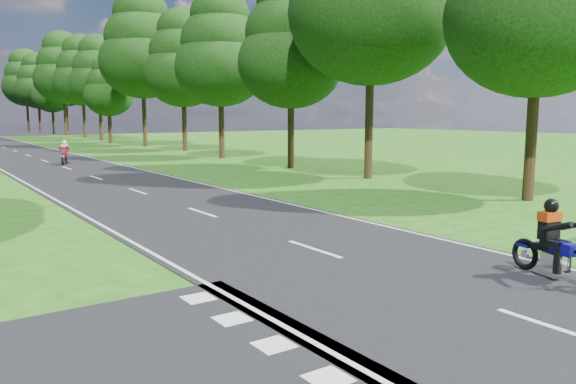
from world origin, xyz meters
TOP-DOWN VIEW (x-y plane):
  - ground at (0.00, 0.00)m, footprint 160.00×160.00m
  - main_road at (0.00, 50.00)m, footprint 7.00×140.00m
  - road_markings at (-0.14, 48.13)m, footprint 7.40×140.00m
  - rider_near_blue at (2.38, -2.58)m, footprint 0.96×1.95m
  - rider_far_red at (0.51, 28.59)m, footprint 1.23×1.91m

SIDE VIEW (x-z plane):
  - ground at x=0.00m, z-range 0.00..0.00m
  - main_road at x=0.00m, z-range 0.00..0.02m
  - road_markings at x=-0.14m, z-range 0.02..0.03m
  - rider_far_red at x=0.51m, z-range 0.02..1.53m
  - rider_near_blue at x=2.38m, z-range 0.02..1.57m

